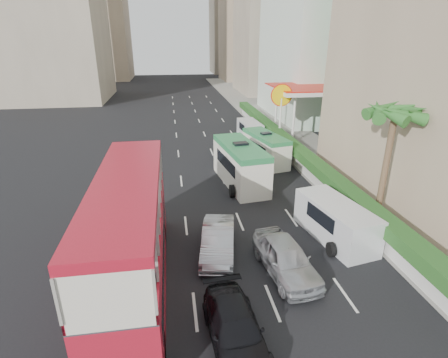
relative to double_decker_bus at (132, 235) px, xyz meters
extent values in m
plane|color=black|center=(6.00, 0.00, -2.53)|extent=(200.00, 200.00, 0.00)
cube|color=#B11528|center=(0.00, 0.00, 0.00)|extent=(2.50, 11.00, 5.06)
imported|color=#AFB2B6|center=(3.88, 1.93, -2.53)|extent=(2.34, 4.71, 1.48)
imported|color=#AFB2B6|center=(6.73, -0.13, -2.53)|extent=(2.48, 4.91, 1.60)
imported|color=black|center=(3.70, -3.79, -2.53)|extent=(2.16, 4.63, 1.31)
imported|color=silver|center=(6.85, 16.34, -2.53)|extent=(2.89, 5.34, 1.42)
cube|color=silver|center=(6.77, 10.86, -1.02)|extent=(3.17, 7.06, 3.02)
cube|color=silver|center=(9.91, 15.35, -1.27)|extent=(3.04, 5.97, 2.53)
cube|color=silver|center=(10.34, 2.45, -1.51)|extent=(2.96, 5.38, 2.03)
cube|color=silver|center=(10.37, 23.50, -1.62)|extent=(2.09, 4.67, 1.83)
cube|color=#99968C|center=(15.00, 25.00, -2.44)|extent=(6.00, 120.00, 0.18)
cube|color=silver|center=(12.20, 14.00, -1.85)|extent=(0.30, 44.00, 1.00)
cube|color=#2D6626|center=(12.20, 14.00, -1.00)|extent=(1.10, 44.00, 0.70)
cylinder|color=brown|center=(13.80, 4.00, 0.85)|extent=(0.36, 0.36, 6.40)
cube|color=silver|center=(16.00, 23.00, 0.22)|extent=(6.50, 8.00, 5.50)
cube|color=tan|center=(23.00, 104.00, 17.47)|extent=(14.00, 14.00, 40.00)
camera|label=1|loc=(1.88, -13.05, 7.58)|focal=28.00mm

